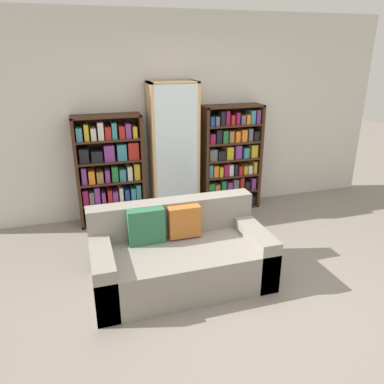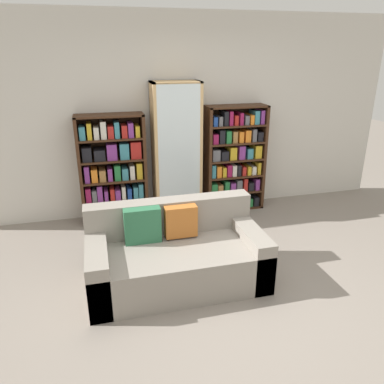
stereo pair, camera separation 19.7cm
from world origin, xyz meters
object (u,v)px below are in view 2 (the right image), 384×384
Objects in this scene: couch at (175,256)px; bookshelf_left at (114,171)px; display_cabinet at (176,151)px; wine_bottle at (204,211)px; bookshelf_right at (234,160)px.

bookshelf_left reaches higher than couch.
bookshelf_left is 0.79× the size of display_cabinet.
display_cabinet is 5.29× the size of wine_bottle.
couch is at bearing -126.63° from bookshelf_right.
bookshelf_right is 4.32× the size of wine_bottle.
couch is 1.18× the size of bookshelf_left.
display_cabinet reaches higher than bookshelf_left.
wine_bottle is (-0.55, -0.36, -0.59)m from bookshelf_right.
wine_bottle is (0.30, -0.34, -0.78)m from display_cabinet.
wine_bottle is (0.68, 1.30, -0.14)m from couch.
display_cabinet reaches higher than wine_bottle.
display_cabinet is at bearing -1.09° from bookshelf_left.
couch is 1.77m from bookshelf_left.
wine_bottle is at bearing -17.06° from bookshelf_left.
display_cabinet is 1.22× the size of bookshelf_right.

